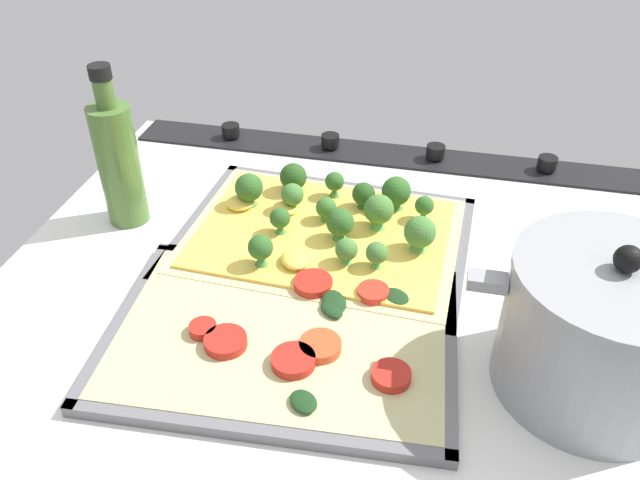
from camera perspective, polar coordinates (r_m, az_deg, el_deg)
The scene contains 8 objects.
ground_plane at distance 76.76cm, azimuth 2.26°, elevation -3.97°, with size 80.95×66.42×3.00cm, color silver.
stove_control_panel at distance 100.08cm, azimuth 5.49°, elevation 7.73°, with size 77.71×7.00×2.60cm.
baking_tray_front at distance 80.35cm, azimuth 0.25°, elevation -0.14°, with size 36.49×28.50×1.30cm.
broccoli_pizza at distance 79.85cm, azimuth 0.63°, elevation 1.16°, with size 33.98×25.99×5.92cm.
baking_tray_back at distance 67.43cm, azimuth -3.43°, elevation -8.80°, with size 37.13×27.31×1.30cm.
veggie_pizza_back at distance 66.87cm, azimuth -3.05°, elevation -8.37°, with size 34.59×24.77×1.90cm.
cooking_pot at distance 64.10cm, azimuth 23.77°, elevation -7.30°, with size 25.22×18.38×16.36cm.
oil_bottle at distance 84.52cm, azimuth -17.42°, elevation 6.70°, with size 5.25×5.25×20.98cm.
Camera 1 is at (-9.81, 57.88, 47.97)cm, focal length 36.13 mm.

